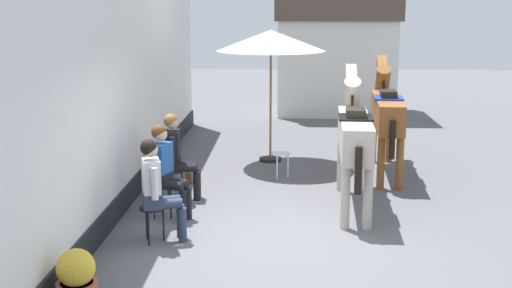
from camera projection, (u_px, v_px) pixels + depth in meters
name	position (u px, v px, depth m)	size (l,w,h in m)	color
ground_plane	(283.00, 181.00, 11.81)	(40.00, 40.00, 0.00)	#56565B
pub_facade_wall	(116.00, 107.00, 10.14)	(0.34, 14.00, 3.40)	white
distant_cottage	(335.00, 49.00, 18.83)	(3.40, 2.60, 3.50)	silver
seated_visitor_near	(157.00, 185.00, 8.67)	(0.61, 0.48, 1.39)	black
seated_visitor_middle	(165.00, 167.00, 9.62)	(0.61, 0.49, 1.39)	#194C99
seated_visitor_far	(177.00, 152.00, 10.58)	(0.61, 0.49, 1.39)	black
saddled_horse_near	(354.00, 133.00, 10.14)	(0.54, 3.00, 2.06)	#B2A899
saddled_horse_far	(386.00, 111.00, 12.14)	(0.57, 3.00, 2.06)	brown
flower_planter_nearest	(76.00, 277.00, 6.85)	(0.43, 0.43, 0.64)	#A85638
flower_planter_farthest	(161.00, 165.00, 11.58)	(0.43, 0.43, 0.64)	#4C4C51
cafe_parasol	(271.00, 41.00, 12.82)	(2.10, 2.10, 2.58)	black
spare_stool_white	(281.00, 156.00, 11.94)	(0.32, 0.32, 0.46)	white
satchel_bag	(192.00, 176.00, 11.72)	(0.28, 0.12, 0.20)	brown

